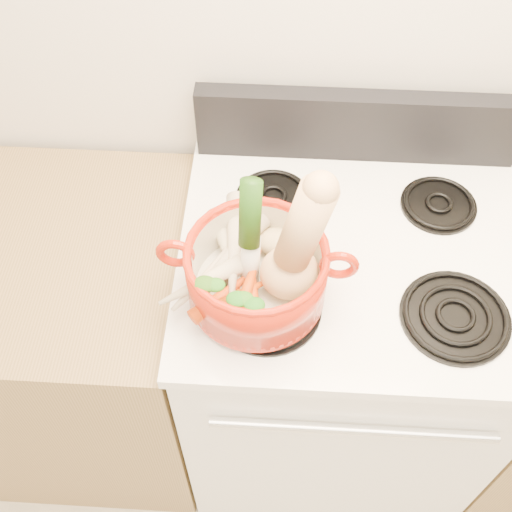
# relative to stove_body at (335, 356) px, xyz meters

# --- Properties ---
(wall_back) EXTENTS (3.50, 0.02, 2.60)m
(wall_back) POSITION_rel_stove_body_xyz_m (0.00, 0.35, 0.84)
(wall_back) COLOR silver
(wall_back) RESTS_ON floor
(stove_body) EXTENTS (0.76, 0.65, 0.92)m
(stove_body) POSITION_rel_stove_body_xyz_m (0.00, 0.00, 0.00)
(stove_body) COLOR white
(stove_body) RESTS_ON floor
(cooktop) EXTENTS (0.78, 0.67, 0.03)m
(cooktop) POSITION_rel_stove_body_xyz_m (0.00, 0.00, 0.47)
(cooktop) COLOR white
(cooktop) RESTS_ON stove_body
(control_backsplash) EXTENTS (0.76, 0.05, 0.18)m
(control_backsplash) POSITION_rel_stove_body_xyz_m (0.00, 0.30, 0.58)
(control_backsplash) COLOR black
(control_backsplash) RESTS_ON cooktop
(oven_handle) EXTENTS (0.60, 0.02, 0.02)m
(oven_handle) POSITION_rel_stove_body_xyz_m (0.00, -0.34, 0.32)
(oven_handle) COLOR silver
(oven_handle) RESTS_ON stove_body
(burner_front_left) EXTENTS (0.22, 0.22, 0.02)m
(burner_front_left) POSITION_rel_stove_body_xyz_m (-0.19, -0.16, 0.50)
(burner_front_left) COLOR black
(burner_front_left) RESTS_ON cooktop
(burner_front_right) EXTENTS (0.22, 0.22, 0.02)m
(burner_front_right) POSITION_rel_stove_body_xyz_m (0.19, -0.16, 0.50)
(burner_front_right) COLOR black
(burner_front_right) RESTS_ON cooktop
(burner_back_left) EXTENTS (0.17, 0.17, 0.02)m
(burner_back_left) POSITION_rel_stove_body_xyz_m (-0.19, 0.14, 0.50)
(burner_back_left) COLOR black
(burner_back_left) RESTS_ON cooktop
(burner_back_right) EXTENTS (0.17, 0.17, 0.02)m
(burner_back_right) POSITION_rel_stove_body_xyz_m (0.19, 0.14, 0.50)
(burner_back_right) COLOR black
(burner_back_right) RESTS_ON cooktop
(dutch_oven) EXTENTS (0.29, 0.29, 0.14)m
(dutch_oven) POSITION_rel_stove_body_xyz_m (-0.21, -0.13, 0.58)
(dutch_oven) COLOR #A61C0A
(dutch_oven) RESTS_ON burner_front_left
(pot_handle_left) EXTENTS (0.08, 0.02, 0.08)m
(pot_handle_left) POSITION_rel_stove_body_xyz_m (-0.37, -0.13, 0.62)
(pot_handle_left) COLOR #A61C0A
(pot_handle_left) RESTS_ON dutch_oven
(pot_handle_right) EXTENTS (0.08, 0.02, 0.08)m
(pot_handle_right) POSITION_rel_stove_body_xyz_m (-0.06, -0.14, 0.62)
(pot_handle_right) COLOR #A61C0A
(pot_handle_right) RESTS_ON dutch_oven
(squash) EXTENTS (0.20, 0.15, 0.31)m
(squash) POSITION_rel_stove_body_xyz_m (-0.14, -0.14, 0.68)
(squash) COLOR tan
(squash) RESTS_ON dutch_oven
(leek) EXTENTS (0.05, 0.10, 0.27)m
(leek) POSITION_rel_stove_body_xyz_m (-0.23, -0.12, 0.67)
(leek) COLOR silver
(leek) RESTS_ON dutch_oven
(ginger) EXTENTS (0.10, 0.08, 0.05)m
(ginger) POSITION_rel_stove_body_xyz_m (-0.17, -0.04, 0.56)
(ginger) COLOR #D6C184
(ginger) RESTS_ON dutch_oven
(parsnip_0) EXTENTS (0.14, 0.23, 0.06)m
(parsnip_0) POSITION_rel_stove_body_xyz_m (-0.26, -0.10, 0.56)
(parsnip_0) COLOR beige
(parsnip_0) RESTS_ON dutch_oven
(parsnip_1) EXTENTS (0.18, 0.20, 0.07)m
(parsnip_1) POSITION_rel_stove_body_xyz_m (-0.30, -0.13, 0.57)
(parsnip_1) COLOR beige
(parsnip_1) RESTS_ON dutch_oven
(parsnip_2) EXTENTS (0.12, 0.21, 0.06)m
(parsnip_2) POSITION_rel_stove_body_xyz_m (-0.27, -0.08, 0.57)
(parsnip_2) COLOR beige
(parsnip_2) RESTS_ON dutch_oven
(parsnip_3) EXTENTS (0.19, 0.13, 0.06)m
(parsnip_3) POSITION_rel_stove_body_xyz_m (-0.32, -0.16, 0.58)
(parsnip_3) COLOR beige
(parsnip_3) RESTS_ON dutch_oven
(parsnip_4) EXTENTS (0.15, 0.19, 0.06)m
(parsnip_4) POSITION_rel_stove_body_xyz_m (-0.27, -0.09, 0.58)
(parsnip_4) COLOR beige
(parsnip_4) RESTS_ON dutch_oven
(parsnip_5) EXTENTS (0.05, 0.25, 0.07)m
(parsnip_5) POSITION_rel_stove_body_xyz_m (-0.26, -0.08, 0.59)
(parsnip_5) COLOR #ECE5C0
(parsnip_5) RESTS_ON dutch_oven
(carrot_0) EXTENTS (0.06, 0.15, 0.04)m
(carrot_0) POSITION_rel_stove_body_xyz_m (-0.25, -0.17, 0.55)
(carrot_0) COLOR #BB4809
(carrot_0) RESTS_ON dutch_oven
(carrot_1) EXTENTS (0.14, 0.13, 0.05)m
(carrot_1) POSITION_rel_stove_body_xyz_m (-0.27, -0.18, 0.56)
(carrot_1) COLOR #C74009
(carrot_1) RESTS_ON dutch_oven
(carrot_2) EXTENTS (0.05, 0.16, 0.04)m
(carrot_2) POSITION_rel_stove_body_xyz_m (-0.22, -0.17, 0.57)
(carrot_2) COLOR #D9500A
(carrot_2) RESTS_ON dutch_oven
(carrot_3) EXTENTS (0.12, 0.09, 0.04)m
(carrot_3) POSITION_rel_stove_body_xyz_m (-0.23, -0.18, 0.57)
(carrot_3) COLOR #BB3109
(carrot_3) RESTS_ON dutch_oven
(carrot_4) EXTENTS (0.06, 0.16, 0.05)m
(carrot_4) POSITION_rel_stove_body_xyz_m (-0.23, -0.16, 0.58)
(carrot_4) COLOR #B93209
(carrot_4) RESTS_ON dutch_oven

